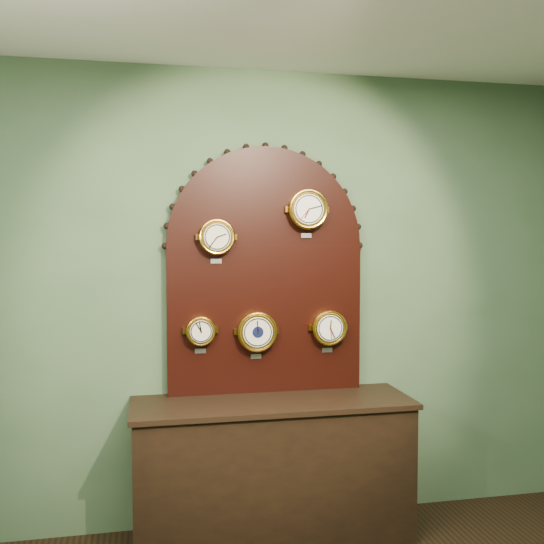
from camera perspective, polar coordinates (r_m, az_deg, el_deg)
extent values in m
plane|color=#486646|center=(3.83, -0.75, -2.48)|extent=(4.00, 0.00, 4.00)
cube|color=black|center=(3.81, 0.06, -18.05)|extent=(1.60, 0.50, 0.80)
cube|color=black|center=(3.80, -0.61, -4.36)|extent=(1.20, 0.06, 0.90)
cylinder|color=black|center=(3.76, -0.61, 2.45)|extent=(1.20, 0.06, 1.20)
cylinder|color=gold|center=(3.66, -5.16, 3.25)|extent=(0.20, 0.08, 0.20)
torus|color=gold|center=(3.63, -5.11, 3.25)|extent=(0.21, 0.02, 0.21)
cylinder|color=#EBE2C7|center=(3.62, -5.09, 3.25)|extent=(0.16, 0.01, 0.16)
cube|color=#B8B8BF|center=(3.68, -5.19, 1.01)|extent=(0.07, 0.01, 0.03)
cylinder|color=gold|center=(3.77, 3.29, 5.81)|extent=(0.23, 0.08, 0.23)
torus|color=gold|center=(3.73, 3.42, 5.83)|extent=(0.25, 0.02, 0.25)
cylinder|color=white|center=(3.73, 3.44, 5.83)|extent=(0.18, 0.01, 0.18)
cube|color=#B8B8BF|center=(3.78, 3.19, 3.39)|extent=(0.07, 0.01, 0.03)
cylinder|color=gold|center=(3.69, -6.64, -5.40)|extent=(0.16, 0.08, 0.16)
torus|color=gold|center=(3.66, -6.59, -5.48)|extent=(0.18, 0.02, 0.18)
cylinder|color=#EBE2C7|center=(3.65, -6.58, -5.50)|extent=(0.13, 0.01, 0.13)
cube|color=#B8B8BF|center=(3.73, -6.65, -7.28)|extent=(0.06, 0.01, 0.03)
cylinder|color=gold|center=(3.74, -1.43, -5.50)|extent=(0.23, 0.08, 0.23)
torus|color=gold|center=(3.71, -1.34, -5.58)|extent=(0.25, 0.02, 0.25)
cylinder|color=#EBE2C7|center=(3.70, -1.32, -5.59)|extent=(0.18, 0.01, 0.18)
cube|color=#B8B8BF|center=(3.79, -1.49, -7.82)|extent=(0.07, 0.01, 0.03)
cylinder|color=#0C1238|center=(3.70, -1.31, -5.60)|extent=(0.07, 0.00, 0.07)
cylinder|color=gold|center=(3.84, 5.24, -5.12)|extent=(0.20, 0.08, 0.20)
torus|color=gold|center=(3.81, 5.38, -5.19)|extent=(0.22, 0.02, 0.22)
cylinder|color=white|center=(3.80, 5.41, -5.20)|extent=(0.16, 0.01, 0.16)
cube|color=#B8B8BF|center=(3.89, 5.13, -7.21)|extent=(0.06, 0.01, 0.03)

